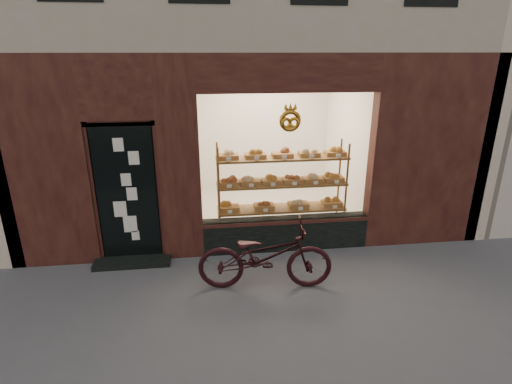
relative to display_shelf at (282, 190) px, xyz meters
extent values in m
plane|color=#494949|center=(-0.45, -2.55, -0.89)|extent=(90.00, 90.00, 0.00)
cube|color=black|center=(0.00, -0.42, -0.62)|extent=(2.70, 0.25, 0.55)
cube|color=black|center=(-2.45, -0.49, 0.21)|extent=(0.90, 0.04, 2.15)
cube|color=black|center=(-2.45, -0.65, -0.85)|extent=(1.15, 0.35, 0.08)
torus|color=#BE7D23|center=(0.00, -0.53, 1.26)|extent=(0.33, 0.07, 0.33)
cube|color=brown|center=(0.00, 0.00, -0.84)|extent=(2.20, 0.45, 0.04)
cube|color=brown|center=(0.00, 0.00, -0.34)|extent=(2.20, 0.45, 0.03)
cube|color=brown|center=(0.00, 0.00, 0.11)|extent=(2.20, 0.45, 0.04)
cube|color=brown|center=(0.00, 0.00, 0.56)|extent=(2.20, 0.45, 0.04)
cylinder|color=brown|center=(-1.07, -0.19, -0.04)|extent=(0.04, 0.04, 1.70)
cylinder|color=brown|center=(1.07, -0.19, -0.04)|extent=(0.04, 0.04, 1.70)
cylinder|color=brown|center=(-1.07, 0.20, -0.04)|extent=(0.04, 0.04, 1.70)
cylinder|color=brown|center=(1.07, 0.20, -0.04)|extent=(0.04, 0.04, 1.70)
cube|color=#925C33|center=(-0.90, 0.00, -0.29)|extent=(0.34, 0.24, 0.07)
sphere|color=olive|center=(-0.90, 0.00, -0.20)|extent=(0.11, 0.11, 0.11)
cube|color=beige|center=(-0.90, -0.18, -0.29)|extent=(0.07, 0.01, 0.05)
cube|color=#925C33|center=(-0.30, 0.00, -0.29)|extent=(0.34, 0.24, 0.07)
sphere|color=brown|center=(-0.30, 0.00, -0.20)|extent=(0.11, 0.11, 0.11)
cube|color=beige|center=(-0.30, -0.18, -0.29)|extent=(0.08, 0.01, 0.05)
cube|color=#925C33|center=(0.30, 0.00, -0.29)|extent=(0.34, 0.24, 0.07)
sphere|color=#E5B372|center=(0.30, 0.00, -0.20)|extent=(0.11, 0.11, 0.11)
cube|color=beige|center=(0.30, -0.18, -0.29)|extent=(0.07, 0.01, 0.05)
cube|color=#925C33|center=(0.90, 0.00, -0.29)|extent=(0.34, 0.24, 0.07)
sphere|color=olive|center=(0.90, 0.00, -0.20)|extent=(0.11, 0.11, 0.11)
cube|color=beige|center=(0.90, -0.18, -0.29)|extent=(0.08, 0.01, 0.05)
cube|color=#925C33|center=(-0.90, 0.00, 0.16)|extent=(0.34, 0.24, 0.07)
sphere|color=brown|center=(-0.90, 0.00, 0.25)|extent=(0.11, 0.11, 0.11)
cube|color=beige|center=(-0.90, -0.18, 0.16)|extent=(0.07, 0.01, 0.06)
cube|color=#925C33|center=(-0.54, 0.00, 0.16)|extent=(0.34, 0.24, 0.07)
sphere|color=#E5B372|center=(-0.54, 0.00, 0.25)|extent=(0.11, 0.11, 0.11)
cube|color=beige|center=(-0.54, -0.18, 0.16)|extent=(0.08, 0.01, 0.06)
cube|color=#925C33|center=(-0.18, 0.00, 0.16)|extent=(0.34, 0.24, 0.07)
sphere|color=olive|center=(-0.18, 0.00, 0.25)|extent=(0.11, 0.11, 0.11)
cube|color=beige|center=(-0.18, -0.18, 0.16)|extent=(0.07, 0.01, 0.06)
cube|color=#925C33|center=(0.18, 0.00, 0.16)|extent=(0.34, 0.24, 0.07)
sphere|color=brown|center=(0.18, 0.00, 0.25)|extent=(0.11, 0.11, 0.11)
cube|color=beige|center=(0.18, -0.18, 0.16)|extent=(0.07, 0.01, 0.06)
cube|color=#925C33|center=(0.54, 0.00, 0.16)|extent=(0.34, 0.24, 0.07)
sphere|color=#E5B372|center=(0.54, 0.00, 0.25)|extent=(0.11, 0.11, 0.11)
cube|color=beige|center=(0.54, -0.18, 0.16)|extent=(0.08, 0.01, 0.06)
cube|color=#925C33|center=(0.90, 0.00, 0.16)|extent=(0.34, 0.24, 0.07)
sphere|color=olive|center=(0.90, 0.00, 0.25)|extent=(0.11, 0.11, 0.11)
cube|color=beige|center=(0.90, -0.18, 0.16)|extent=(0.08, 0.01, 0.06)
cube|color=#925C33|center=(-0.90, 0.00, 0.61)|extent=(0.34, 0.24, 0.07)
sphere|color=#E5B372|center=(-0.90, 0.00, 0.70)|extent=(0.11, 0.11, 0.11)
cube|color=beige|center=(-0.90, -0.18, 0.61)|extent=(0.07, 0.01, 0.06)
cube|color=#925C33|center=(-0.45, 0.00, 0.61)|extent=(0.34, 0.24, 0.07)
sphere|color=olive|center=(-0.45, 0.00, 0.70)|extent=(0.11, 0.11, 0.11)
cube|color=beige|center=(-0.45, -0.18, 0.61)|extent=(0.07, 0.01, 0.06)
cube|color=#925C33|center=(0.00, 0.00, 0.61)|extent=(0.34, 0.24, 0.07)
sphere|color=brown|center=(0.00, 0.00, 0.70)|extent=(0.11, 0.11, 0.11)
cube|color=beige|center=(0.00, -0.18, 0.61)|extent=(0.07, 0.01, 0.06)
cube|color=#925C33|center=(0.45, 0.00, 0.61)|extent=(0.34, 0.24, 0.07)
sphere|color=#E5B372|center=(0.45, 0.00, 0.70)|extent=(0.11, 0.11, 0.11)
cube|color=beige|center=(0.45, -0.18, 0.61)|extent=(0.07, 0.01, 0.06)
cube|color=#925C33|center=(0.90, 0.00, 0.61)|extent=(0.34, 0.24, 0.07)
sphere|color=olive|center=(0.90, 0.00, 0.70)|extent=(0.11, 0.11, 0.11)
cube|color=beige|center=(0.90, -0.18, 0.61)|extent=(0.08, 0.01, 0.06)
imported|color=black|center=(-0.51, -1.52, -0.41)|extent=(1.89, 0.82, 0.96)
camera|label=1|loc=(-1.24, -6.30, 2.24)|focal=28.00mm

